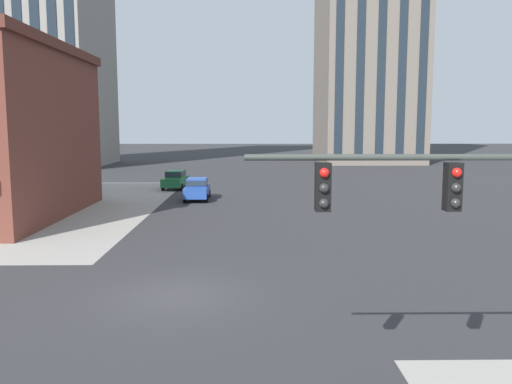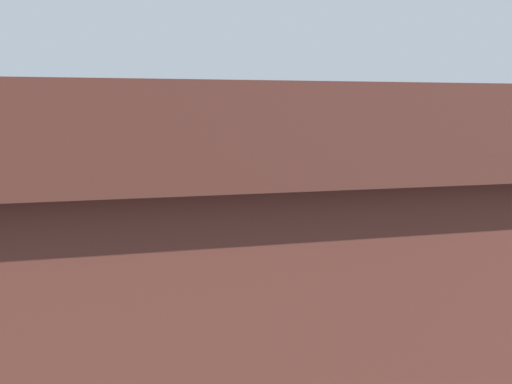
# 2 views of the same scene
# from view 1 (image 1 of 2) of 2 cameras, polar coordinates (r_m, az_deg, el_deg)

# --- Properties ---
(ground_plane) EXTENTS (320.00, 320.00, 0.00)m
(ground_plane) POSITION_cam_1_polar(r_m,az_deg,el_deg) (18.08, -8.76, -11.20)
(ground_plane) COLOR #2D2D30
(traffic_signal_main) EXTENTS (6.44, 2.09, 5.89)m
(traffic_signal_main) POSITION_cam_1_polar(r_m,az_deg,el_deg) (11.09, 25.76, -3.91)
(traffic_signal_main) COLOR #383D38
(traffic_signal_main) RESTS_ON ground
(car_main_northbound_near) EXTENTS (2.15, 4.52, 1.68)m
(car_main_northbound_near) POSITION_cam_1_polar(r_m,az_deg,el_deg) (48.49, -8.83, 1.44)
(car_main_northbound_near) COLOR #1E6B3D
(car_main_northbound_near) RESTS_ON ground
(car_main_northbound_far) EXTENTS (1.92, 4.41, 1.68)m
(car_main_northbound_far) POSITION_cam_1_polar(r_m,az_deg,el_deg) (40.88, -6.48, 0.43)
(car_main_northbound_far) COLOR #23479E
(car_main_northbound_far) RESTS_ON ground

